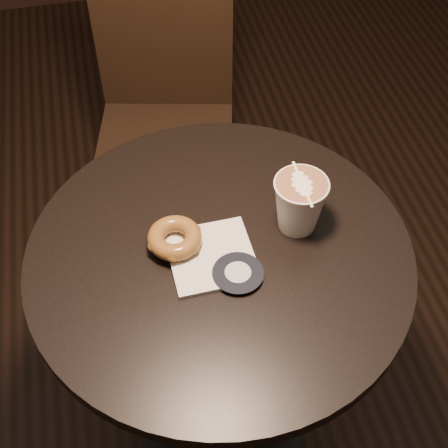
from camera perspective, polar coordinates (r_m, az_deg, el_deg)
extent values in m
plane|color=black|center=(1.77, -0.28, -17.49)|extent=(4.50, 4.50, 0.00)
cylinder|color=black|center=(1.13, -0.41, -2.89)|extent=(0.70, 0.70, 0.03)
cylinder|color=black|center=(1.44, -0.33, -11.76)|extent=(0.07, 0.07, 0.70)
cylinder|color=black|center=(1.76, -0.28, -17.36)|extent=(0.44, 0.44, 0.02)
cube|color=black|center=(1.80, -5.35, 7.39)|extent=(0.45, 0.45, 0.04)
cube|color=black|center=(1.77, -5.62, 17.72)|extent=(0.38, 0.12, 0.51)
cylinder|color=black|center=(1.87, -10.14, -0.85)|extent=(0.03, 0.03, 0.43)
cylinder|color=black|center=(1.84, -0.22, -0.92)|extent=(0.03, 0.03, 0.43)
cylinder|color=black|center=(2.09, -9.06, 5.99)|extent=(0.03, 0.03, 0.43)
cylinder|color=black|center=(2.06, -0.13, 6.02)|extent=(0.03, 0.03, 0.43)
cube|color=silver|center=(1.11, -1.15, -2.95)|extent=(0.15, 0.15, 0.01)
torus|color=brown|center=(1.11, -4.54, -1.28)|extent=(0.10, 0.10, 0.03)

